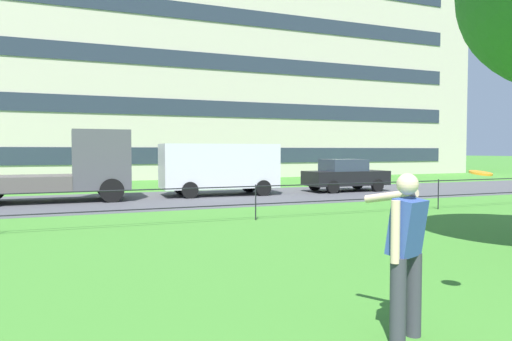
{
  "coord_description": "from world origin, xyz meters",
  "views": [
    {
      "loc": [
        -4.85,
        2.54,
        1.94
      ],
      "look_at": [
        -1.66,
        10.49,
        1.58
      ],
      "focal_mm": 32.81,
      "sensor_mm": 36.0,
      "label": 1
    }
  ],
  "objects_px": {
    "panel_van_left": "(220,166)",
    "apartment_building_background": "(223,59)",
    "person_thrower": "(405,250)",
    "flatbed_truck_far_right": "(60,170)",
    "frisbee": "(481,173)",
    "car_black_center": "(345,175)"
  },
  "relations": [
    {
      "from": "flatbed_truck_far_right",
      "to": "car_black_center",
      "type": "height_order",
      "value": "flatbed_truck_far_right"
    },
    {
      "from": "flatbed_truck_far_right",
      "to": "panel_van_left",
      "type": "bearing_deg",
      "value": 1.44
    },
    {
      "from": "panel_van_left",
      "to": "apartment_building_background",
      "type": "bearing_deg",
      "value": 71.56
    },
    {
      "from": "panel_van_left",
      "to": "car_black_center",
      "type": "distance_m",
      "value": 6.23
    },
    {
      "from": "person_thrower",
      "to": "flatbed_truck_far_right",
      "type": "relative_size",
      "value": 0.23
    },
    {
      "from": "car_black_center",
      "to": "apartment_building_background",
      "type": "height_order",
      "value": "apartment_building_background"
    },
    {
      "from": "person_thrower",
      "to": "flatbed_truck_far_right",
      "type": "xyz_separation_m",
      "value": [
        -3.47,
        15.55,
        0.29
      ]
    },
    {
      "from": "frisbee",
      "to": "apartment_building_background",
      "type": "bearing_deg",
      "value": 77.07
    },
    {
      "from": "car_black_center",
      "to": "apartment_building_background",
      "type": "distance_m",
      "value": 21.9
    },
    {
      "from": "person_thrower",
      "to": "flatbed_truck_far_right",
      "type": "distance_m",
      "value": 15.94
    },
    {
      "from": "flatbed_truck_far_right",
      "to": "car_black_center",
      "type": "distance_m",
      "value": 12.64
    },
    {
      "from": "person_thrower",
      "to": "apartment_building_background",
      "type": "relative_size",
      "value": 0.04
    },
    {
      "from": "panel_van_left",
      "to": "person_thrower",
      "type": "bearing_deg",
      "value": -100.65
    },
    {
      "from": "person_thrower",
      "to": "frisbee",
      "type": "xyz_separation_m",
      "value": [
        1.47,
        0.42,
        0.75
      ]
    },
    {
      "from": "frisbee",
      "to": "flatbed_truck_far_right",
      "type": "xyz_separation_m",
      "value": [
        -4.94,
        15.13,
        -0.45
      ]
    },
    {
      "from": "person_thrower",
      "to": "frisbee",
      "type": "distance_m",
      "value": 1.7
    },
    {
      "from": "frisbee",
      "to": "car_black_center",
      "type": "height_order",
      "value": "frisbee"
    },
    {
      "from": "frisbee",
      "to": "car_black_center",
      "type": "bearing_deg",
      "value": 62.78
    },
    {
      "from": "person_thrower",
      "to": "frisbee",
      "type": "relative_size",
      "value": 5.35
    },
    {
      "from": "flatbed_truck_far_right",
      "to": "panel_van_left",
      "type": "xyz_separation_m",
      "value": [
        6.43,
        0.16,
        0.05
      ]
    },
    {
      "from": "car_black_center",
      "to": "frisbee",
      "type": "bearing_deg",
      "value": -117.22
    },
    {
      "from": "frisbee",
      "to": "car_black_center",
      "type": "distance_m",
      "value": 16.82
    }
  ]
}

